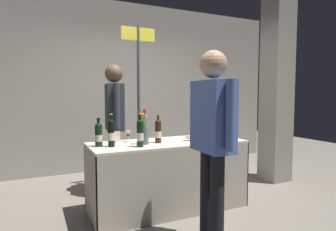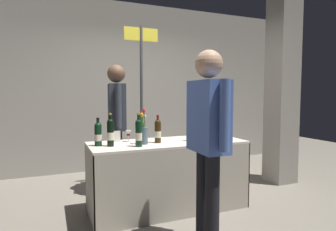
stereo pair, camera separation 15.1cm
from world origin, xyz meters
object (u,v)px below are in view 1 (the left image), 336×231
object	(u,v)px
tasting_table	(168,163)
taster_foreground_right	(213,131)
featured_wine_bottle	(198,127)
vendor_presenter	(114,116)
concrete_pillar	(277,87)
display_bottle_0	(193,129)
wine_glass_near_vendor	(128,134)
wine_glass_mid	(191,130)
flower_vase	(144,132)
booth_signpost	(139,89)

from	to	relation	value
tasting_table	taster_foreground_right	distance (m)	1.04
featured_wine_bottle	vendor_presenter	bearing A→B (deg)	138.53
concrete_pillar	display_bottle_0	bearing A→B (deg)	-167.10
wine_glass_near_vendor	vendor_presenter	distance (m)	0.62
concrete_pillar	wine_glass_mid	world-z (taller)	concrete_pillar
tasting_table	wine_glass_near_vendor	distance (m)	0.57
vendor_presenter	tasting_table	bearing A→B (deg)	36.69
wine_glass_mid	flower_vase	distance (m)	0.71
concrete_pillar	tasting_table	distance (m)	2.19
flower_vase	vendor_presenter	size ratio (longest dim) A/B	0.23
concrete_pillar	wine_glass_mid	distance (m)	1.70
wine_glass_mid	booth_signpost	xyz separation A→B (m)	(-0.40, 0.81, 0.51)
booth_signpost	vendor_presenter	bearing A→B (deg)	-156.78
featured_wine_bottle	display_bottle_0	world-z (taller)	featured_wine_bottle
display_bottle_0	tasting_table	bearing A→B (deg)	165.79
wine_glass_near_vendor	wine_glass_mid	distance (m)	0.80
wine_glass_near_vendor	booth_signpost	bearing A→B (deg)	62.63
vendor_presenter	booth_signpost	distance (m)	0.56
concrete_pillar	flower_vase	xyz separation A→B (m)	(-2.28, -0.37, -0.52)
flower_vase	tasting_table	bearing A→B (deg)	10.66
flower_vase	vendor_presenter	bearing A→B (deg)	97.95
tasting_table	display_bottle_0	xyz separation A→B (m)	(0.29, -0.07, 0.38)
taster_foreground_right	booth_signpost	world-z (taller)	booth_signpost
booth_signpost	tasting_table	bearing A→B (deg)	-88.53
concrete_pillar	display_bottle_0	xyz separation A→B (m)	(-1.69, -0.39, -0.52)
display_bottle_0	wine_glass_mid	bearing A→B (deg)	65.94
display_bottle_0	vendor_presenter	distance (m)	1.10
featured_wine_bottle	wine_glass_mid	distance (m)	0.11
vendor_presenter	taster_foreground_right	size ratio (longest dim) A/B	1.01
display_bottle_0	wine_glass_mid	world-z (taller)	display_bottle_0
wine_glass_near_vendor	wine_glass_mid	bearing A→B (deg)	-2.77
concrete_pillar	tasting_table	size ratio (longest dim) A/B	1.62
vendor_presenter	taster_foreground_right	world-z (taller)	vendor_presenter
display_bottle_0	wine_glass_mid	size ratio (longest dim) A/B	2.28
flower_vase	booth_signpost	distance (m)	1.14
display_bottle_0	flower_vase	xyz separation A→B (m)	(-0.60, 0.02, -0.00)
tasting_table	wine_glass_near_vendor	xyz separation A→B (m)	(-0.42, 0.16, 0.34)
featured_wine_bottle	booth_signpost	world-z (taller)	booth_signpost
wine_glass_mid	flower_vase	world-z (taller)	flower_vase
flower_vase	vendor_presenter	world-z (taller)	vendor_presenter
concrete_pillar	booth_signpost	world-z (taller)	concrete_pillar
tasting_table	taster_foreground_right	size ratio (longest dim) A/B	1.05
display_bottle_0	flower_vase	world-z (taller)	flower_vase
featured_wine_bottle	taster_foreground_right	world-z (taller)	taster_foreground_right
flower_vase	taster_foreground_right	size ratio (longest dim) A/B	0.23
featured_wine_bottle	wine_glass_near_vendor	world-z (taller)	featured_wine_bottle
tasting_table	vendor_presenter	world-z (taller)	vendor_presenter
display_bottle_0	wine_glass_near_vendor	size ratio (longest dim) A/B	2.39
concrete_pillar	tasting_table	xyz separation A→B (m)	(-1.98, -0.31, -0.90)
concrete_pillar	booth_signpost	xyz separation A→B (m)	(-2.00, 0.62, -0.04)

